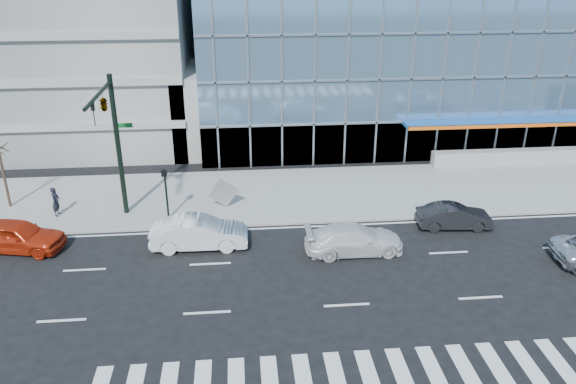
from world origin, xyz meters
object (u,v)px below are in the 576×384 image
object	(u,v)px
red_sedan	(17,236)
pedestrian	(56,201)
white_suv	(354,239)
ped_signal_post	(166,186)
traffic_signal	(108,118)
white_sedan	(199,233)
tilted_panel	(224,193)
dark_sedan	(454,217)

from	to	relation	value
red_sedan	pedestrian	world-z (taller)	pedestrian
white_suv	ped_signal_post	bearing A→B (deg)	64.05
traffic_signal	white_sedan	distance (m)	7.48
white_suv	pedestrian	bearing A→B (deg)	69.74
ped_signal_post	white_sedan	distance (m)	3.94
traffic_signal	tilted_panel	size ratio (longest dim) A/B	6.15
traffic_signal	ped_signal_post	bearing A→B (deg)	8.52
white_sedan	tilted_panel	bearing A→B (deg)	-14.31
traffic_signal	tilted_panel	xyz separation A→B (m)	(5.61, 1.63, -5.11)
ped_signal_post	pedestrian	xyz separation A→B (m)	(-6.34, 1.03, -1.13)
white_sedan	red_sedan	size ratio (longest dim) A/B	1.04
ped_signal_post	white_suv	bearing A→B (deg)	-24.38
traffic_signal	red_sedan	size ratio (longest dim) A/B	1.69
dark_sedan	white_sedan	bearing A→B (deg)	98.06
white_sedan	tilted_panel	size ratio (longest dim) A/B	3.79
pedestrian	traffic_signal	bearing A→B (deg)	-104.07
dark_sedan	red_sedan	bearing A→B (deg)	95.15
dark_sedan	pedestrian	bearing A→B (deg)	85.77
white_suv	white_sedan	world-z (taller)	white_sedan
tilted_panel	red_sedan	bearing A→B (deg)	-162.76
traffic_signal	dark_sedan	world-z (taller)	traffic_signal
traffic_signal	red_sedan	distance (m)	7.52
traffic_signal	dark_sedan	xyz separation A→B (m)	(18.21, -1.88, -5.50)
ped_signal_post	tilted_panel	distance (m)	3.53
traffic_signal	tilted_panel	bearing A→B (deg)	16.21
white_sedan	tilted_panel	xyz separation A→B (m)	(1.20, 4.43, 0.24)
pedestrian	ped_signal_post	bearing A→B (deg)	-93.23
white_sedan	dark_sedan	xyz separation A→B (m)	(13.80, 0.92, -0.15)
traffic_signal	pedestrian	xyz separation A→B (m)	(-3.84, 1.40, -5.16)
white_sedan	dark_sedan	bearing A→B (deg)	-85.39
ped_signal_post	tilted_panel	world-z (taller)	ped_signal_post
ped_signal_post	pedestrian	size ratio (longest dim) A/B	1.75
ped_signal_post	tilted_panel	bearing A→B (deg)	21.99
tilted_panel	traffic_signal	bearing A→B (deg)	-167.04
ped_signal_post	traffic_signal	bearing A→B (deg)	-171.48
ped_signal_post	white_sedan	bearing A→B (deg)	-58.93
white_sedan	pedestrian	size ratio (longest dim) A/B	2.87
red_sedan	tilted_panel	world-z (taller)	tilted_panel
white_sedan	dark_sedan	world-z (taller)	white_sedan
dark_sedan	pedestrian	xyz separation A→B (m)	(-22.05, 3.28, 0.34)
ped_signal_post	dark_sedan	size ratio (longest dim) A/B	0.74
tilted_panel	white_sedan	bearing A→B (deg)	-108.34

